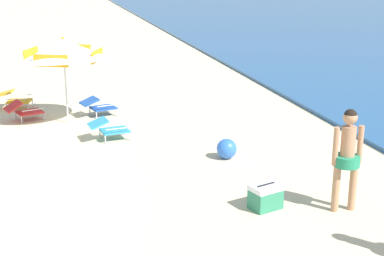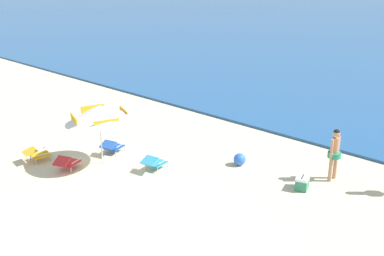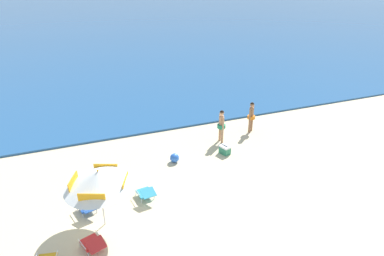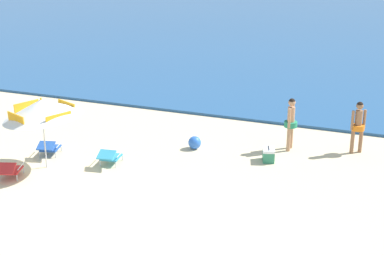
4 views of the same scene
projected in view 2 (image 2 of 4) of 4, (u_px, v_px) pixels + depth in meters
beach_umbrella_striped_main at (99, 113)px, 15.53m from camera, size 2.87×2.85×2.17m
lounge_chair_under_umbrella at (37, 154)px, 16.26m from camera, size 0.70×0.95×0.50m
lounge_chair_beside_umbrella at (112, 146)px, 16.90m from camera, size 0.75×0.98×0.50m
lounge_chair_facing_sea at (67, 162)px, 15.62m from camera, size 0.79×1.01×0.52m
lounge_chair_spare_folded at (154, 162)px, 15.62m from camera, size 0.66×0.94×0.51m
person_standing_near_shore at (335, 151)px, 14.72m from camera, size 0.41×0.50×1.67m
cooler_box at (302, 183)px, 14.39m from camera, size 0.48×0.58×0.43m
beach_ball at (240, 159)px, 16.00m from camera, size 0.41×0.41×0.41m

